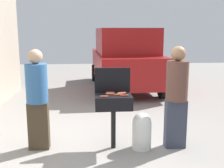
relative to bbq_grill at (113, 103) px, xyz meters
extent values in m
plane|color=gray|center=(-0.24, 0.09, -0.77)|extent=(24.00, 24.00, 0.00)
cylinder|color=black|center=(0.00, 0.00, -0.42)|extent=(0.08, 0.08, 0.69)
cube|color=black|center=(0.00, 0.00, 0.03)|extent=(0.60, 0.44, 0.22)
cube|color=black|center=(0.00, 0.22, 0.35)|extent=(0.60, 0.05, 0.42)
cylinder|color=#AD4228|center=(-0.04, 0.13, 0.16)|extent=(0.13, 0.03, 0.03)
cylinder|color=#C6593D|center=(-0.16, -0.14, 0.16)|extent=(0.13, 0.03, 0.03)
cylinder|color=#C6593D|center=(0.13, 0.05, 0.16)|extent=(0.13, 0.03, 0.03)
cylinder|color=#B74C33|center=(0.07, -0.03, 0.16)|extent=(0.13, 0.03, 0.03)
cylinder|color=#C6593D|center=(-0.06, 0.06, 0.16)|extent=(0.13, 0.04, 0.03)
cylinder|color=#C6593D|center=(-0.05, 0.03, 0.16)|extent=(0.13, 0.04, 0.03)
cylinder|color=#C6593D|center=(0.16, 0.10, 0.16)|extent=(0.13, 0.04, 0.03)
cylinder|color=#AD4228|center=(0.17, -0.09, 0.16)|extent=(0.13, 0.03, 0.03)
cylinder|color=silver|center=(0.47, -0.07, -0.54)|extent=(0.32, 0.32, 0.46)
sphere|color=silver|center=(0.47, -0.07, -0.31)|extent=(0.31, 0.31, 0.31)
cube|color=#3F3323|center=(-1.24, 0.06, -0.37)|extent=(0.33, 0.18, 0.80)
cylinder|color=#2D598C|center=(-1.24, 0.06, 0.34)|extent=(0.35, 0.35, 0.63)
sphere|color=tan|center=(-1.24, 0.06, 0.77)|extent=(0.23, 0.23, 0.23)
cube|color=#333847|center=(1.04, -0.04, -0.36)|extent=(0.34, 0.19, 0.82)
cylinder|color=brown|center=(1.04, -0.04, 0.37)|extent=(0.36, 0.36, 0.65)
sphere|color=#936B4C|center=(1.04, -0.04, 0.82)|extent=(0.24, 0.24, 0.24)
cube|color=maroon|center=(0.74, 4.91, 0.00)|extent=(2.12, 4.49, 0.90)
cube|color=maroon|center=(0.75, 4.71, 0.85)|extent=(1.89, 2.69, 0.80)
cylinder|color=black|center=(1.72, 3.41, -0.45)|extent=(0.25, 0.65, 0.64)
cylinder|color=black|center=(-0.09, 3.32, -0.45)|extent=(0.25, 0.65, 0.64)
cylinder|color=black|center=(1.56, 6.49, -0.45)|extent=(0.25, 0.65, 0.64)
cylinder|color=black|center=(-0.24, 6.40, -0.45)|extent=(0.25, 0.65, 0.64)
camera|label=1|loc=(-0.33, -4.42, 1.18)|focal=44.74mm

